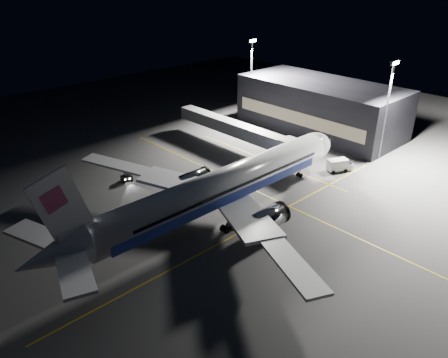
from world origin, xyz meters
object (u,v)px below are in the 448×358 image
Objects in this scene: service_truck at (339,165)px; floodlight_mast_north at (251,72)px; floodlight_mast_south at (388,103)px; safety_cone_c at (198,206)px; baggage_tug at (127,178)px; jet_bridge at (240,130)px; airliner at (218,188)px; safety_cone_b at (189,193)px; safety_cone_a at (179,186)px.

floodlight_mast_north is at bearing 96.98° from service_truck.
floodlight_mast_south is 44.59m from safety_cone_c.
floodlight_mast_north and floodlight_mast_south have the same top height.
floodlight_mast_north is 8.53× the size of baggage_tug.
service_truck is 42.08m from baggage_tug.
service_truck is (6.44, -21.79, -3.18)m from jet_bridge.
safety_cone_c is at bearing 97.55° from airliner.
safety_cone_b is at bearing 82.45° from airliner.
airliner is 2.97× the size of floodlight_mast_north.
safety_cone_b is at bearing 69.43° from safety_cone_c.
floodlight_mast_north reaches higher than safety_cone_c.
jet_bridge is 24.06m from floodlight_mast_north.
service_truck is 31.12m from safety_cone_b.
jet_bridge reaches higher than safety_cone_c.
safety_cone_a is (-27.89, 16.38, -1.07)m from service_truck.
jet_bridge is 27.65m from safety_cone_c.
safety_cone_a is (5.61, -9.08, -0.36)m from baggage_tug.
service_truck is (-11.56, -35.72, -10.96)m from floodlight_mast_north.
floodlight_mast_south is 44.33m from safety_cone_b.
baggage_tug is at bearing 112.48° from safety_cone_b.
floodlight_mast_south reaches higher than baggage_tug.
airliner reaches higher than safety_cone_c.
floodlight_mast_north is 47.67m from baggage_tug.
jet_bridge is at bearing -142.26° from floodlight_mast_north.
floodlight_mast_north reaches higher than safety_cone_a.
service_truck reaches higher than safety_cone_a.
jet_bridge is 1.66× the size of floodlight_mast_north.
service_truck reaches higher than safety_cone_c.
floodlight_mast_north is at bearing 33.54° from safety_cone_c.
floodlight_mast_south is at bearing -90.00° from floodlight_mast_north.
floodlight_mast_north is (18.00, 13.93, 7.79)m from jet_bridge.
jet_bridge is at bearing 38.04° from airliner.
floodlight_mast_north is at bearing 27.64° from baggage_tug.
safety_cone_a is (-39.45, 18.66, -12.03)m from floodlight_mast_south.
floodlight_mast_south is (18.00, -24.07, 7.79)m from jet_bridge.
safety_cone_c is at bearing -170.17° from service_truck.
floodlight_mast_south reaches higher than service_truck.
safety_cone_c is at bearing -149.96° from jet_bridge.
safety_cone_a reaches higher than safety_cone_c.
safety_cone_b is at bearing -52.72° from baggage_tug.
safety_cone_a is (-21.45, -5.41, -4.24)m from jet_bridge.
safety_cone_a is at bearing 75.07° from safety_cone_c.
floodlight_mast_north is 39.12m from service_truck.
safety_cone_b is at bearing -179.58° from service_truck.
safety_cone_a is at bearing -43.48° from baggage_tug.
baggage_tug is 3.60× the size of safety_cone_c.
airliner is at bearing -64.80° from baggage_tug.
service_truck is at bearing -30.43° from safety_cone_a.
safety_cone_c is (-23.66, -13.68, -4.25)m from jet_bridge.
floodlight_mast_south is at bearing -8.33° from airliner.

